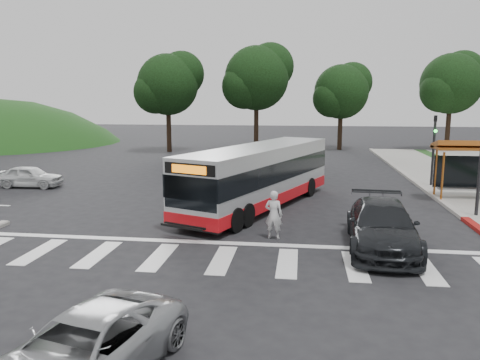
% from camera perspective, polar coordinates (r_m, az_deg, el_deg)
% --- Properties ---
extents(ground, '(140.00, 140.00, 0.00)m').
position_cam_1_polar(ground, '(19.29, 0.31, -4.80)').
color(ground, black).
rests_on(ground, ground).
extents(sidewalk_east, '(4.00, 40.00, 0.12)m').
position_cam_1_polar(sidewalk_east, '(28.30, 25.23, -0.91)').
color(sidewalk_east, gray).
rests_on(sidewalk_east, ground).
extents(curb_east, '(0.30, 40.00, 0.15)m').
position_cam_1_polar(curb_east, '(27.75, 21.30, -0.80)').
color(curb_east, '#9E9991').
rests_on(curb_east, ground).
extents(crosswalk_ladder, '(18.00, 2.60, 0.01)m').
position_cam_1_polar(crosswalk_ladder, '(14.55, -2.21, -9.70)').
color(crosswalk_ladder, silver).
rests_on(crosswalk_ladder, ground).
extents(bus_shelter, '(4.20, 1.60, 2.86)m').
position_cam_1_polar(bus_shelter, '(25.21, 27.14, 3.01)').
color(bus_shelter, '#A2531B').
rests_on(bus_shelter, sidewalk_east).
extents(traffic_signal_ne_short, '(0.18, 0.37, 4.00)m').
position_cam_1_polar(traffic_signal_ne_short, '(28.06, 22.56, 4.18)').
color(traffic_signal_ne_short, black).
rests_on(traffic_signal_ne_short, ground).
extents(tree_ne_a, '(6.16, 5.74, 9.30)m').
position_cam_1_polar(tree_ne_a, '(48.58, 24.43, 10.75)').
color(tree_ne_a, black).
rests_on(tree_ne_a, parking_lot).
extents(tree_north_a, '(6.60, 6.15, 10.17)m').
position_cam_1_polar(tree_north_a, '(44.84, 2.14, 12.44)').
color(tree_north_a, black).
rests_on(tree_north_a, ground).
extents(tree_north_b, '(5.72, 5.33, 8.43)m').
position_cam_1_polar(tree_north_b, '(46.73, 12.34, 10.57)').
color(tree_north_b, black).
rests_on(tree_north_b, ground).
extents(tree_north_c, '(6.16, 5.74, 9.30)m').
position_cam_1_polar(tree_north_c, '(44.34, -8.69, 11.55)').
color(tree_north_c, black).
rests_on(tree_north_c, ground).
extents(transit_bus, '(6.20, 10.92, 2.80)m').
position_cam_1_polar(transit_bus, '(21.16, 2.40, 0.37)').
color(transit_bus, '#B0B2B5').
rests_on(transit_bus, ground).
extents(pedestrian, '(0.70, 0.52, 1.73)m').
position_cam_1_polar(pedestrian, '(16.51, 4.13, -4.24)').
color(pedestrian, silver).
rests_on(pedestrian, ground).
extents(dark_sedan, '(2.49, 5.43, 1.54)m').
position_cam_1_polar(dark_sedan, '(16.09, 16.92, -5.37)').
color(dark_sedan, black).
rests_on(dark_sedan, ground).
extents(silver_suv_south, '(3.04, 4.71, 1.21)m').
position_cam_1_polar(silver_suv_south, '(8.97, -18.53, -19.10)').
color(silver_suv_south, '#9D9FA2').
rests_on(silver_suv_south, ground).
extents(west_car_white, '(3.61, 1.54, 1.22)m').
position_cam_1_polar(west_car_white, '(28.67, -24.26, 0.40)').
color(west_car_white, silver).
rests_on(west_car_white, ground).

